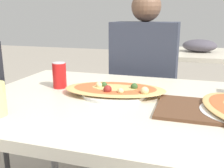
{
  "coord_description": "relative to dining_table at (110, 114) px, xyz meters",
  "views": [
    {
      "loc": [
        0.32,
        -1.01,
        1.07
      ],
      "look_at": [
        0.0,
        0.02,
        0.78
      ],
      "focal_mm": 42.0,
      "sensor_mm": 36.0,
      "label": 1
    }
  ],
  "objects": [
    {
      "name": "chair_far_seated",
      "position": [
        0.02,
        0.79,
        -0.12
      ],
      "size": [
        0.4,
        0.4,
        0.93
      ],
      "rotation": [
        0.0,
        0.0,
        3.14
      ],
      "color": "black",
      "rests_on": "ground_plane"
    },
    {
      "name": "person_seated",
      "position": [
        0.02,
        0.67,
        0.07
      ],
      "size": [
        0.42,
        0.27,
        1.21
      ],
      "rotation": [
        0.0,
        0.0,
        3.14
      ],
      "color": "#2D2D38",
      "rests_on": "ground_plane"
    },
    {
      "name": "soda_can",
      "position": [
        -0.29,
        0.1,
        0.13
      ],
      "size": [
        0.07,
        0.07,
        0.12
      ],
      "color": "red",
      "rests_on": "dining_table"
    },
    {
      "name": "background_table",
      "position": [
        0.56,
        1.66,
        0.02
      ],
      "size": [
        1.1,
        0.8,
        0.84
      ],
      "color": "beige",
      "rests_on": "ground_plane"
    },
    {
      "name": "dining_table",
      "position": [
        0.0,
        0.0,
        0.0
      ],
      "size": [
        1.17,
        0.91,
        0.72
      ],
      "color": "beige",
      "rests_on": "ground_plane"
    },
    {
      "name": "serving_tray",
      "position": [
        0.43,
        -0.04,
        0.08
      ],
      "size": [
        0.44,
        0.26,
        0.01
      ],
      "color": "brown",
      "rests_on": "dining_table"
    },
    {
      "name": "pizza_main",
      "position": [
        0.0,
        0.07,
        0.09
      ],
      "size": [
        0.48,
        0.31,
        0.06
      ],
      "color": "white",
      "rests_on": "dining_table"
    }
  ]
}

